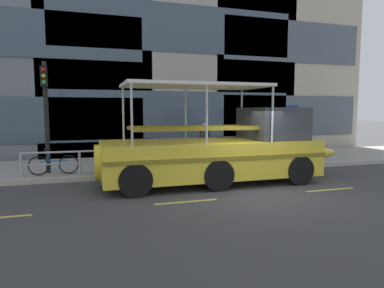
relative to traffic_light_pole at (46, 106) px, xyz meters
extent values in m
plane|color=#3D3D3F|center=(6.40, -4.07, -2.68)|extent=(120.00, 120.00, 0.00)
cube|color=#99968E|center=(6.40, 1.53, -2.59)|extent=(32.00, 4.80, 0.18)
cube|color=#B2ADA3|center=(6.40, -0.96, -2.59)|extent=(32.00, 0.18, 0.18)
cube|color=#DBD64C|center=(4.00, -4.73, -2.67)|extent=(1.80, 0.12, 0.01)
cube|color=#DBD64C|center=(8.80, -4.73, -2.67)|extent=(1.80, 0.12, 0.01)
cube|color=#3D4C5B|center=(-1.77, 4.30, -0.63)|extent=(12.09, 0.06, 2.25)
cube|color=#3D4C5B|center=(-1.77, 4.30, 3.47)|extent=(12.09, 0.06, 2.25)
cube|color=#3D4C5B|center=(6.29, 4.30, -0.38)|extent=(13.24, 0.06, 2.53)
cube|color=#3D4C5B|center=(6.29, 4.30, 4.21)|extent=(13.24, 0.06, 2.53)
cube|color=#4C5660|center=(13.38, 4.30, -0.48)|extent=(9.05, 0.06, 2.42)
cube|color=#4C5660|center=(13.38, 4.30, 3.92)|extent=(9.05, 0.06, 2.42)
cylinder|color=#9EA0A8|center=(5.02, -0.62, -1.65)|extent=(11.67, 0.07, 0.07)
cylinder|color=#9EA0A8|center=(5.02, -0.62, -2.07)|extent=(11.67, 0.06, 0.06)
cylinder|color=#9EA0A8|center=(-0.81, -0.62, -2.07)|extent=(0.09, 0.09, 0.85)
cylinder|color=#9EA0A8|center=(1.13, -0.62, -2.07)|extent=(0.09, 0.09, 0.85)
cylinder|color=#9EA0A8|center=(3.08, -0.62, -2.07)|extent=(0.09, 0.09, 0.85)
cylinder|color=#9EA0A8|center=(5.02, -0.62, -2.07)|extent=(0.09, 0.09, 0.85)
cylinder|color=#9EA0A8|center=(6.97, -0.62, -2.07)|extent=(0.09, 0.09, 0.85)
cylinder|color=#9EA0A8|center=(8.91, -0.62, -2.07)|extent=(0.09, 0.09, 0.85)
cylinder|color=#9EA0A8|center=(10.86, -0.62, -2.07)|extent=(0.09, 0.09, 0.85)
cylinder|color=black|center=(0.00, 0.06, -0.44)|extent=(0.16, 0.16, 4.12)
cube|color=black|center=(0.00, -0.14, 1.07)|extent=(0.24, 0.20, 0.72)
sphere|color=red|center=(0.00, -0.25, 1.29)|extent=(0.14, 0.14, 0.14)
sphere|color=gold|center=(0.00, -0.25, 1.07)|extent=(0.14, 0.14, 0.14)
sphere|color=green|center=(0.00, -0.25, 0.85)|extent=(0.14, 0.14, 0.14)
cylinder|color=#4C4F54|center=(10.42, -0.07, -1.22)|extent=(0.08, 0.08, 2.55)
cube|color=navy|center=(10.42, -0.12, -0.30)|extent=(0.60, 0.04, 0.76)
cube|color=white|center=(10.42, -0.14, -0.30)|extent=(0.24, 0.01, 0.36)
torus|color=black|center=(0.75, -0.35, -2.14)|extent=(0.70, 0.04, 0.70)
torus|color=black|center=(-0.29, -0.35, -2.14)|extent=(0.70, 0.04, 0.70)
cylinder|color=#1E66B2|center=(0.23, -0.35, -1.99)|extent=(0.95, 0.04, 0.04)
cylinder|color=#1E66B2|center=(0.05, -0.35, -1.85)|extent=(0.19, 0.04, 0.51)
cube|color=black|center=(0.01, -0.35, -1.57)|extent=(0.20, 0.08, 0.06)
cylinder|color=#A5A5AA|center=(0.71, -0.35, -1.65)|extent=(0.03, 0.46, 0.03)
cube|color=yellow|center=(5.50, -2.59, -1.80)|extent=(7.40, 2.62, 1.21)
cone|color=yellow|center=(10.03, -2.59, -1.80)|extent=(1.66, 1.15, 1.15)
cylinder|color=yellow|center=(1.80, -2.59, -1.80)|extent=(0.37, 1.15, 1.15)
cube|color=olive|center=(5.50, -3.92, -1.65)|extent=(7.40, 0.04, 0.12)
sphere|color=white|center=(10.45, -2.59, -1.75)|extent=(0.22, 0.22, 0.22)
cube|color=#33383D|center=(7.90, -2.59, -0.62)|extent=(1.85, 2.20, 1.14)
cube|color=silver|center=(4.95, -2.59, 0.68)|extent=(4.81, 2.41, 0.10)
cylinder|color=#B2B2B7|center=(7.23, -1.44, -0.28)|extent=(0.07, 0.07, 1.82)
cylinder|color=#B2B2B7|center=(7.23, -3.74, -0.28)|extent=(0.07, 0.07, 1.82)
cylinder|color=#B2B2B7|center=(4.95, -1.44, -0.28)|extent=(0.07, 0.07, 1.82)
cylinder|color=#B2B2B7|center=(4.95, -3.74, -0.28)|extent=(0.07, 0.07, 1.82)
cylinder|color=#B2B2B7|center=(2.66, -1.44, -0.28)|extent=(0.07, 0.07, 1.82)
cylinder|color=#B2B2B7|center=(2.66, -3.74, -0.28)|extent=(0.07, 0.07, 1.82)
cube|color=olive|center=(4.95, -1.96, -0.74)|extent=(4.42, 0.28, 0.12)
cube|color=olive|center=(4.95, -3.22, -0.74)|extent=(4.42, 0.28, 0.12)
cylinder|color=black|center=(8.27, -1.38, -2.18)|extent=(1.00, 0.28, 1.00)
cylinder|color=black|center=(8.27, -3.80, -2.18)|extent=(1.00, 0.28, 1.00)
cylinder|color=black|center=(5.32, -1.38, -2.18)|extent=(1.00, 0.28, 1.00)
cylinder|color=black|center=(5.32, -3.80, -2.18)|extent=(1.00, 0.28, 1.00)
cylinder|color=black|center=(2.73, -1.38, -2.18)|extent=(1.00, 0.28, 1.00)
cylinder|color=black|center=(2.73, -3.80, -2.18)|extent=(1.00, 0.28, 1.00)
cylinder|color=#47423D|center=(8.56, 0.94, -2.09)|extent=(0.10, 0.10, 0.81)
cylinder|color=#47423D|center=(8.40, 0.94, -2.09)|extent=(0.10, 0.10, 0.81)
cube|color=#236B47|center=(8.48, 0.94, -1.41)|extent=(0.31, 0.19, 0.57)
cylinder|color=#236B47|center=(8.68, 0.93, -1.43)|extent=(0.07, 0.07, 0.51)
cylinder|color=#236B47|center=(8.28, 0.95, -1.43)|extent=(0.07, 0.07, 0.51)
sphere|color=beige|center=(8.48, 0.94, -0.99)|extent=(0.22, 0.22, 0.22)
cylinder|color=#1E2338|center=(6.46, 0.96, -2.05)|extent=(0.11, 0.11, 0.88)
cylinder|color=#1E2338|center=(6.63, 0.90, -2.05)|extent=(0.11, 0.11, 0.88)
cube|color=#38383D|center=(6.55, 0.93, -1.30)|extent=(0.38, 0.30, 0.63)
cylinder|color=#38383D|center=(6.34, 1.00, -1.33)|extent=(0.08, 0.08, 0.56)
cylinder|color=#38383D|center=(6.75, 0.85, -1.33)|extent=(0.08, 0.08, 0.56)
sphere|color=beige|center=(6.55, 0.93, -0.84)|extent=(0.24, 0.24, 0.24)
camera|label=1|loc=(1.43, -13.48, -0.15)|focal=31.51mm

